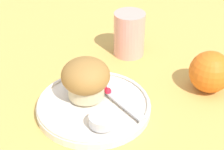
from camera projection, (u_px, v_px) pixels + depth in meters
name	position (u px, v px, depth m)	size (l,w,h in m)	color
ground_plane	(105.00, 104.00, 0.70)	(3.00, 3.00, 0.00)	tan
plate	(93.00, 105.00, 0.68)	(0.21, 0.21, 0.02)	silver
muffin	(86.00, 79.00, 0.66)	(0.09, 0.09, 0.07)	beige
cream_ramekin	(103.00, 119.00, 0.62)	(0.05, 0.05, 0.02)	silver
berry_pair	(106.00, 90.00, 0.69)	(0.02, 0.01, 0.01)	#B7192D
butter_knife	(112.00, 94.00, 0.68)	(0.18, 0.03, 0.00)	#B7B7BC
orange_fruit	(210.00, 72.00, 0.71)	(0.08, 0.08, 0.08)	orange
juice_glass	(129.00, 34.00, 0.82)	(0.07, 0.07, 0.10)	#E5998C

